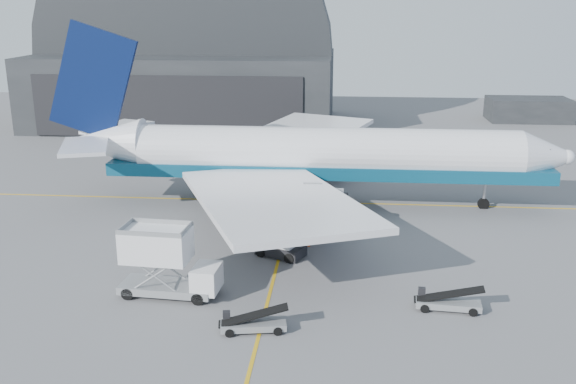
# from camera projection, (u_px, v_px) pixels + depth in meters

# --- Properties ---
(ground) EXTENTS (200.00, 200.00, 0.00)m
(ground) POSITION_uv_depth(u_px,v_px,m) (273.00, 279.00, 49.21)
(ground) COLOR #565659
(ground) RESTS_ON ground
(taxi_lines) EXTENTS (80.00, 42.12, 0.02)m
(taxi_lines) POSITION_uv_depth(u_px,v_px,m) (288.00, 224.00, 61.31)
(taxi_lines) COLOR #C69612
(taxi_lines) RESTS_ON ground
(hangar) EXTENTS (50.00, 28.30, 28.00)m
(hangar) POSITION_uv_depth(u_px,v_px,m) (187.00, 68.00, 110.32)
(hangar) COLOR black
(hangar) RESTS_ON ground
(distant_bldg_a) EXTENTS (14.00, 8.00, 4.00)m
(distant_bldg_a) POSITION_uv_depth(u_px,v_px,m) (527.00, 121.00, 114.85)
(distant_bldg_a) COLOR black
(distant_bldg_a) RESTS_ON ground
(airliner) EXTENTS (53.83, 52.20, 18.89)m
(airliner) POSITION_uv_depth(u_px,v_px,m) (306.00, 155.00, 66.08)
(airliner) COLOR white
(airliner) RESTS_ON ground
(catering_truck) EXTENTS (7.42, 3.26, 4.98)m
(catering_truck) POSITION_uv_depth(u_px,v_px,m) (166.00, 263.00, 45.90)
(catering_truck) COLOR gray
(catering_truck) RESTS_ON ground
(pushback_tug) EXTENTS (4.42, 3.56, 1.80)m
(pushback_tug) POSITION_uv_depth(u_px,v_px,m) (282.00, 248.00, 53.53)
(pushback_tug) COLOR black
(pushback_tug) RESTS_ON ground
(belt_loader_a) EXTENTS (4.59, 2.16, 1.72)m
(belt_loader_a) POSITION_uv_depth(u_px,v_px,m) (253.00, 323.00, 41.36)
(belt_loader_a) COLOR gray
(belt_loader_a) RESTS_ON ground
(belt_loader_b) EXTENTS (4.76, 1.96, 1.79)m
(belt_loader_b) POSITION_uv_depth(u_px,v_px,m) (447.00, 302.00, 44.25)
(belt_loader_b) COLOR gray
(belt_loader_b) RESTS_ON ground
(traffic_cone) EXTENTS (0.40, 0.40, 0.57)m
(traffic_cone) POSITION_uv_depth(u_px,v_px,m) (308.00, 243.00, 55.87)
(traffic_cone) COLOR #E84B07
(traffic_cone) RESTS_ON ground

